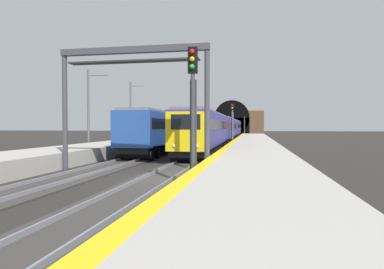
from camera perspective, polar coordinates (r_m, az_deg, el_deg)
name	(u,v)px	position (r m, az deg, el deg)	size (l,w,h in m)	color
ground_plane	(161,179)	(15.91, -5.39, -7.68)	(320.00, 320.00, 0.00)	#282623
platform_right	(254,171)	(15.24, 10.60, -6.26)	(112.00, 4.46, 0.97)	#ADA89E
platform_left	(0,165)	(20.07, -30.29, -4.58)	(112.00, 4.46, 0.97)	#ADA89E
platform_right_edge_strip	(210,160)	(15.31, 3.15, -4.36)	(112.00, 0.50, 0.01)	yellow
track_main_line	(161,178)	(15.90, -5.39, -7.53)	(160.00, 2.66, 0.21)	#383533
track_adjacent_line	(76,176)	(17.62, -19.45, -6.73)	(160.00, 2.80, 0.21)	#383533
train_main_approaching	(225,128)	(52.63, 5.80, 1.04)	(64.05, 2.92, 3.81)	navy
train_adjacent_platform	(187,128)	(44.09, -0.92, 1.05)	(42.63, 3.45, 4.75)	#264C99
railway_signal_near	(193,104)	(13.36, 0.13, 5.31)	(0.39, 0.38, 5.70)	#38383D
railway_signal_mid	(232,122)	(39.08, 6.98, 2.17)	(0.39, 0.38, 5.17)	#4C4C54
railway_signal_far	(244,124)	(94.59, 9.05, 1.81)	(0.39, 0.38, 5.42)	#4C4C54
overhead_signal_gantry	(133,77)	(18.68, -10.18, 9.67)	(0.70, 8.52, 6.88)	#3F3F47
tunnel_portal	(232,122)	(104.23, 6.92, 2.08)	(2.39, 19.56, 10.96)	brown
catenary_mast_near	(131,113)	(43.75, -10.53, 3.69)	(0.22, 1.85, 8.33)	#595B60
catenary_mast_far	(89,110)	(33.52, -17.42, 4.10)	(0.22, 2.17, 8.01)	#595B60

